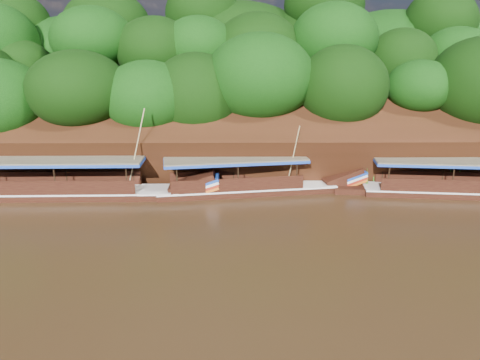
{
  "coord_description": "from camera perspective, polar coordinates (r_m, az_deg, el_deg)",
  "views": [
    {
      "loc": [
        -2.41,
        -23.56,
        10.39
      ],
      "look_at": [
        -2.06,
        7.0,
        1.36
      ],
      "focal_mm": 35.0,
      "sensor_mm": 36.0,
      "label": 1
    }
  ],
  "objects": [
    {
      "name": "boat_0",
      "position": [
        36.62,
        26.26,
        -0.84
      ],
      "size": [
        15.65,
        3.91,
        7.12
      ],
      "rotation": [
        0.0,
        0.0,
        -0.11
      ],
      "color": "black",
      "rests_on": "ground"
    },
    {
      "name": "riverbank",
      "position": [
        47.12,
        2.29,
        6.05
      ],
      "size": [
        120.0,
        30.06,
        19.4
      ],
      "color": "black",
      "rests_on": "ground"
    },
    {
      "name": "ground",
      "position": [
        25.86,
        4.79,
        -7.29
      ],
      "size": [
        160.0,
        160.0,
        0.0
      ],
      "primitive_type": "plane",
      "color": "black",
      "rests_on": "ground"
    },
    {
      "name": "boat_1",
      "position": [
        33.53,
        2.13,
        -0.54
      ],
      "size": [
        15.25,
        4.4,
        5.44
      ],
      "rotation": [
        0.0,
        0.0,
        0.15
      ],
      "color": "black",
      "rests_on": "ground"
    },
    {
      "name": "boat_2",
      "position": [
        34.22,
        -18.04,
        -0.96
      ],
      "size": [
        17.37,
        2.96,
        6.68
      ],
      "rotation": [
        0.0,
        0.0,
        0.01
      ],
      "color": "black",
      "rests_on": "ground"
    },
    {
      "name": "reeds",
      "position": [
        34.48,
        -2.05,
        0.44
      ],
      "size": [
        47.98,
        2.3,
        1.94
      ],
      "color": "#2E6C1B",
      "rests_on": "ground"
    }
  ]
}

